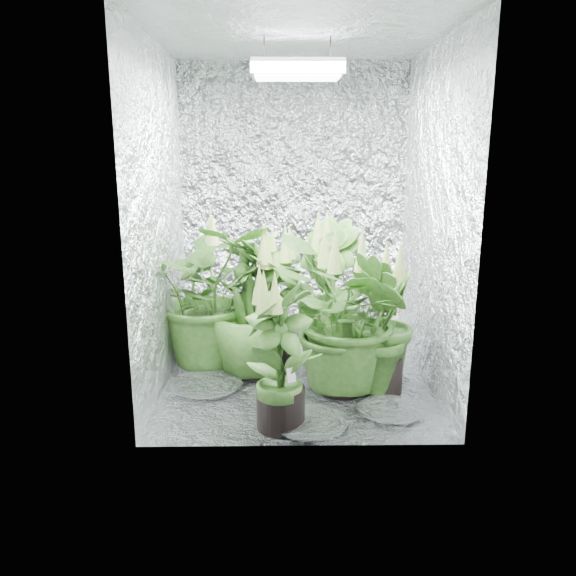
# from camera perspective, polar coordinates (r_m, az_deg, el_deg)

# --- Properties ---
(ground) EXTENTS (1.60, 1.60, 0.00)m
(ground) POSITION_cam_1_polar(r_m,az_deg,el_deg) (3.55, 0.83, -9.35)
(ground) COLOR silver
(ground) RESTS_ON ground
(walls) EXTENTS (1.62, 1.62, 2.00)m
(walls) POSITION_cam_1_polar(r_m,az_deg,el_deg) (3.29, 0.89, 6.87)
(walls) COLOR silver
(walls) RESTS_ON ground
(ceiling) EXTENTS (1.60, 1.60, 0.01)m
(ceiling) POSITION_cam_1_polar(r_m,az_deg,el_deg) (3.32, 0.96, 24.25)
(ceiling) COLOR silver
(ceiling) RESTS_ON walls
(grow_lamp) EXTENTS (0.50, 0.30, 0.22)m
(grow_lamp) POSITION_cam_1_polar(r_m,az_deg,el_deg) (3.30, 0.94, 21.28)
(grow_lamp) COLOR gray
(grow_lamp) RESTS_ON ceiling
(plant_a) EXTENTS (1.00, 1.00, 1.03)m
(plant_a) POSITION_cam_1_polar(r_m,az_deg,el_deg) (3.67, -7.87, -0.62)
(plant_a) COLOR black
(plant_a) RESTS_ON ground
(plant_b) EXTENTS (0.60, 0.60, 0.93)m
(plant_b) POSITION_cam_1_polar(r_m,az_deg,el_deg) (3.74, -1.38, -1.38)
(plant_b) COLOR black
(plant_b) RESTS_ON ground
(plant_c) EXTENTS (0.67, 0.67, 1.03)m
(plant_c) POSITION_cam_1_polar(r_m,az_deg,el_deg) (3.70, 3.89, -0.65)
(plant_c) COLOR black
(plant_c) RESTS_ON ground
(plant_d) EXTENTS (0.69, 0.69, 0.98)m
(plant_d) POSITION_cam_1_polar(r_m,az_deg,el_deg) (3.52, -3.96, -1.90)
(plant_d) COLOR black
(plant_d) RESTS_ON ground
(plant_e) EXTENTS (0.91, 0.91, 0.98)m
(plant_e) POSITION_cam_1_polar(r_m,az_deg,el_deg) (3.26, 5.63, -2.94)
(plant_e) COLOR black
(plant_e) RESTS_ON ground
(plant_f) EXTENTS (0.57, 0.57, 0.86)m
(plant_f) POSITION_cam_1_polar(r_m,az_deg,el_deg) (2.84, -0.78, -7.07)
(plant_f) COLOR black
(plant_f) RESTS_ON ground
(plant_g) EXTENTS (0.46, 0.46, 0.91)m
(plant_g) POSITION_cam_1_polar(r_m,az_deg,el_deg) (3.30, 9.63, -3.67)
(plant_g) COLOR black
(plant_g) RESTS_ON ground
(circulation_fan) EXTENTS (0.19, 0.34, 0.39)m
(circulation_fan) POSITION_cam_1_polar(r_m,az_deg,el_deg) (3.71, 9.83, -5.80)
(circulation_fan) COLOR black
(circulation_fan) RESTS_ON ground
(plant_label) EXTENTS (0.05, 0.04, 0.07)m
(plant_label) POSITION_cam_1_polar(r_m,az_deg,el_deg) (2.85, 0.32, -8.84)
(plant_label) COLOR white
(plant_label) RESTS_ON plant_f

